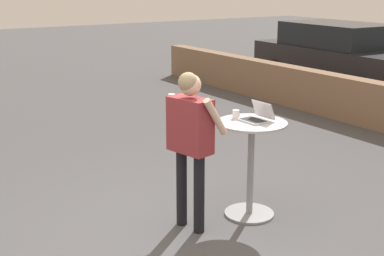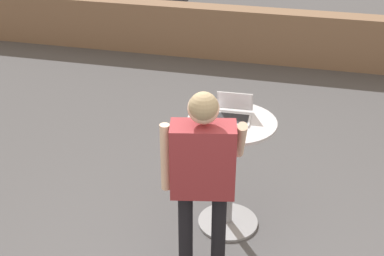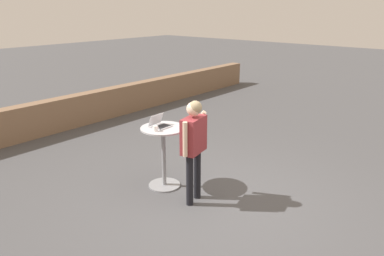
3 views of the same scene
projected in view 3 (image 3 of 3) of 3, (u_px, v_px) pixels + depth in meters
The scene contains 6 objects.
ground_plane at pixel (218, 204), 5.82m from camera, with size 50.00×50.00×0.00m, color #4C4C4F.
pavement_kerb at pixel (43, 118), 8.85m from camera, with size 16.39×0.35×0.79m.
cafe_table at pixel (164, 150), 6.20m from camera, with size 0.74×0.74×1.05m.
laptop at pixel (160, 124), 6.10m from camera, with size 0.31×0.30×0.20m.
coffee_mug at pixel (156, 129), 5.88m from camera, with size 0.11×0.07×0.09m.
standing_person at pixel (194, 139), 5.58m from camera, with size 0.60×0.45×1.63m.
Camera 3 is at (-4.21, -3.02, 2.93)m, focal length 35.00 mm.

